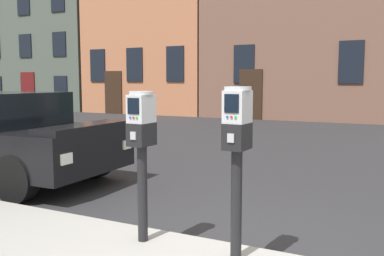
{
  "coord_description": "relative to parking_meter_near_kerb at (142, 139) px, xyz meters",
  "views": [
    {
      "loc": [
        1.33,
        -3.27,
        1.6
      ],
      "look_at": [
        -0.31,
        -0.01,
        1.19
      ],
      "focal_mm": 39.7,
      "sensor_mm": 36.0,
      "label": 1
    }
  ],
  "objects": [
    {
      "name": "parking_meter_near_kerb",
      "position": [
        0.0,
        0.0,
        0.0
      ],
      "size": [
        0.22,
        0.26,
        1.37
      ],
      "rotation": [
        0.0,
        0.0,
        -1.61
      ],
      "color": "black",
      "rests_on": "sidewalk_slab"
    },
    {
      "name": "parking_meter_twin_adjacent",
      "position": [
        0.91,
        0.0,
        0.03
      ],
      "size": [
        0.22,
        0.26,
        1.41
      ],
      "rotation": [
        0.0,
        0.0,
        -1.61
      ],
      "color": "black",
      "rests_on": "sidewalk_slab"
    },
    {
      "name": "townhouse_green_painted",
      "position": [
        -16.73,
        16.39,
        3.49
      ],
      "size": [
        7.43,
        5.15,
        9.13
      ],
      "color": "#4C564C",
      "rests_on": "ground_plane"
    }
  ]
}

